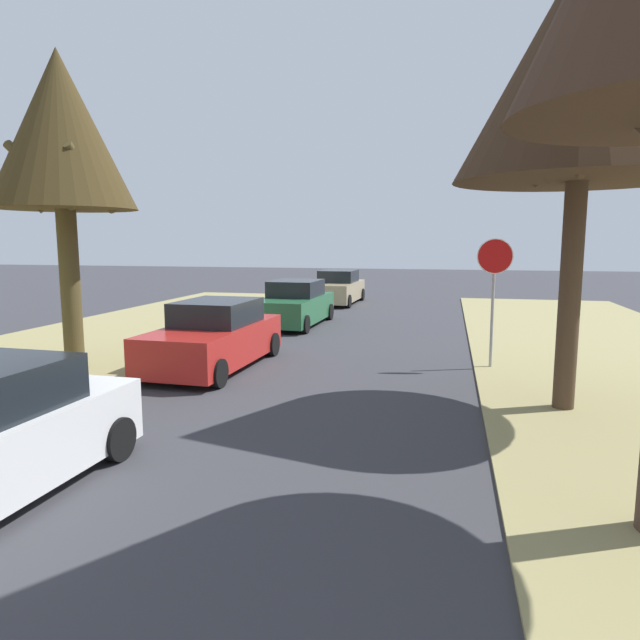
% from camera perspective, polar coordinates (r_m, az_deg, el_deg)
% --- Properties ---
extents(stop_sign_far, '(0.81, 0.27, 2.97)m').
position_cam_1_polar(stop_sign_far, '(13.42, 17.36, 4.45)').
color(stop_sign_far, '#9EA0A5').
rests_on(stop_sign_far, grass_verge_right).
extents(street_tree_right_mid_b, '(4.08, 4.08, 7.73)m').
position_cam_1_polar(street_tree_right_mid_b, '(10.85, 25.39, 22.64)').
color(street_tree_right_mid_b, '#473425').
rests_on(street_tree_right_mid_b, grass_verge_right).
extents(street_tree_left_mid_b, '(3.13, 3.13, 7.06)m').
position_cam_1_polar(street_tree_left_mid_b, '(14.13, -24.95, 16.91)').
color(street_tree_left_mid_b, '#4C4122').
rests_on(street_tree_left_mid_b, grass_verge_left).
extents(parked_sedan_red, '(2.06, 4.45, 1.57)m').
position_cam_1_polar(parked_sedan_red, '(13.35, -10.72, -1.72)').
color(parked_sedan_red, red).
rests_on(parked_sedan_red, ground).
extents(parked_sedan_green, '(2.06, 4.45, 1.57)m').
position_cam_1_polar(parked_sedan_green, '(19.76, -2.60, 1.57)').
color(parked_sedan_green, '#28663D').
rests_on(parked_sedan_green, ground).
extents(parked_sedan_tan, '(2.06, 4.45, 1.57)m').
position_cam_1_polar(parked_sedan_tan, '(26.58, 1.82, 3.25)').
color(parked_sedan_tan, tan).
rests_on(parked_sedan_tan, ground).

